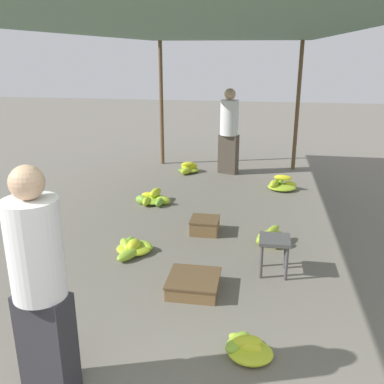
{
  "coord_description": "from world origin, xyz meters",
  "views": [
    {
      "loc": [
        0.74,
        -1.43,
        2.41
      ],
      "look_at": [
        0.0,
        3.02,
        0.91
      ],
      "focal_mm": 40.0,
      "sensor_mm": 36.0,
      "label": 1
    }
  ],
  "objects": [
    {
      "name": "vendor_foreground",
      "position": [
        -0.71,
        0.93,
        0.9
      ],
      "size": [
        0.43,
        0.43,
        1.73
      ],
      "color": "#2D2D33",
      "rests_on": "ground"
    },
    {
      "name": "crate_mid",
      "position": [
        0.11,
        2.46,
        0.08
      ],
      "size": [
        0.53,
        0.53,
        0.16
      ],
      "color": "brown",
      "rests_on": "ground"
    },
    {
      "name": "canopy_post_back_left",
      "position": [
        -1.42,
        7.59,
        1.29
      ],
      "size": [
        0.08,
        0.08,
        2.59
      ],
      "primitive_type": "cylinder",
      "color": "brown",
      "rests_on": "ground"
    },
    {
      "name": "banana_pile_left_2",
      "position": [
        -0.72,
        6.95,
        0.08
      ],
      "size": [
        0.43,
        0.55,
        0.23
      ],
      "color": "yellow",
      "rests_on": "ground"
    },
    {
      "name": "stool",
      "position": [
        0.94,
        2.98,
        0.35
      ],
      "size": [
        0.34,
        0.34,
        0.43
      ],
      "color": "#4C4C4C",
      "rests_on": "ground"
    },
    {
      "name": "crate_near",
      "position": [
        0.02,
        3.98,
        0.1
      ],
      "size": [
        0.39,
        0.39,
        0.2
      ],
      "color": "brown",
      "rests_on": "ground"
    },
    {
      "name": "banana_pile_left_0",
      "position": [
        -0.79,
        3.22,
        0.07
      ],
      "size": [
        0.52,
        0.62,
        0.18
      ],
      "color": "#C8D428",
      "rests_on": "ground"
    },
    {
      "name": "banana_pile_right_1",
      "position": [
        0.94,
        3.78,
        0.08
      ],
      "size": [
        0.43,
        0.54,
        0.23
      ],
      "color": "yellow",
      "rests_on": "ground"
    },
    {
      "name": "canopy_post_back_right",
      "position": [
        1.42,
        7.59,
        1.29
      ],
      "size": [
        0.08,
        0.08,
        2.59
      ],
      "primitive_type": "cylinder",
      "color": "brown",
      "rests_on": "ground"
    },
    {
      "name": "banana_pile_left_1",
      "position": [
        -0.98,
        5.02,
        0.07
      ],
      "size": [
        0.62,
        0.52,
        0.22
      ],
      "color": "#7FB735",
      "rests_on": "ground"
    },
    {
      "name": "banana_pile_right_0",
      "position": [
        1.14,
        6.11,
        0.09
      ],
      "size": [
        0.53,
        0.45,
        0.28
      ],
      "color": "yellow",
      "rests_on": "ground"
    },
    {
      "name": "banana_pile_right_2",
      "position": [
        0.7,
        1.55,
        0.07
      ],
      "size": [
        0.44,
        0.4,
        0.18
      ],
      "color": "#C8D428",
      "rests_on": "ground"
    },
    {
      "name": "shopper_walking_mid",
      "position": [
        0.08,
        7.07,
        0.88
      ],
      "size": [
        0.45,
        0.45,
        1.7
      ],
      "color": "#4C4238",
      "rests_on": "ground"
    },
    {
      "name": "canopy_tarp",
      "position": [
        0.0,
        3.94,
        2.61
      ],
      "size": [
        3.24,
        7.69,
        0.04
      ],
      "primitive_type": "cube",
      "color": "#567A60",
      "rests_on": "canopy_post_front_left"
    }
  ]
}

